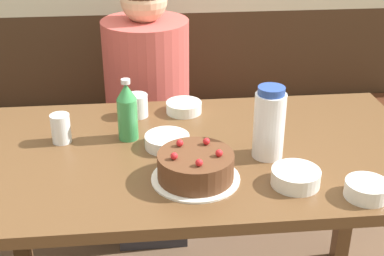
{
  "coord_description": "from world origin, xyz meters",
  "views": [
    {
      "loc": [
        -0.16,
        -1.43,
        1.53
      ],
      "look_at": [
        -0.01,
        0.05,
        0.8
      ],
      "focal_mm": 50.0,
      "sensor_mm": 36.0,
      "label": 1
    }
  ],
  "objects_px": {
    "bench_seat": "(177,162)",
    "soju_bottle": "(127,111)",
    "birthday_cake": "(196,167)",
    "bowl_soup_white": "(367,189)",
    "bowl_rice_small": "(296,177)",
    "glass_water_tall": "(61,128)",
    "bowl_sauce_shallow": "(167,141)",
    "water_pitcher": "(269,123)",
    "bowl_side_dish": "(184,107)",
    "glass_tumbler_short": "(137,105)",
    "person_pale_blue_shirt": "(148,118)"
  },
  "relations": [
    {
      "from": "bench_seat",
      "to": "soju_bottle",
      "type": "height_order",
      "value": "soju_bottle"
    },
    {
      "from": "birthday_cake",
      "to": "soju_bottle",
      "type": "relative_size",
      "value": 1.23
    },
    {
      "from": "bowl_soup_white",
      "to": "bowl_rice_small",
      "type": "height_order",
      "value": "same"
    },
    {
      "from": "birthday_cake",
      "to": "glass_water_tall",
      "type": "distance_m",
      "value": 0.47
    },
    {
      "from": "bench_seat",
      "to": "bowl_sauce_shallow",
      "type": "distance_m",
      "value": 0.97
    },
    {
      "from": "water_pitcher",
      "to": "bowl_side_dish",
      "type": "height_order",
      "value": "water_pitcher"
    },
    {
      "from": "water_pitcher",
      "to": "glass_tumbler_short",
      "type": "height_order",
      "value": "water_pitcher"
    },
    {
      "from": "birthday_cake",
      "to": "person_pale_blue_shirt",
      "type": "relative_size",
      "value": 0.21
    },
    {
      "from": "bowl_rice_small",
      "to": "water_pitcher",
      "type": "bearing_deg",
      "value": 103.29
    },
    {
      "from": "bowl_side_dish",
      "to": "bowl_sauce_shallow",
      "type": "height_order",
      "value": "same"
    },
    {
      "from": "bench_seat",
      "to": "person_pale_blue_shirt",
      "type": "relative_size",
      "value": 1.91
    },
    {
      "from": "soju_bottle",
      "to": "glass_tumbler_short",
      "type": "xyz_separation_m",
      "value": [
        0.03,
        0.17,
        -0.06
      ]
    },
    {
      "from": "soju_bottle",
      "to": "person_pale_blue_shirt",
      "type": "height_order",
      "value": "person_pale_blue_shirt"
    },
    {
      "from": "bench_seat",
      "to": "water_pitcher",
      "type": "height_order",
      "value": "water_pitcher"
    },
    {
      "from": "birthday_cake",
      "to": "soju_bottle",
      "type": "distance_m",
      "value": 0.33
    },
    {
      "from": "bowl_rice_small",
      "to": "birthday_cake",
      "type": "bearing_deg",
      "value": 168.51
    },
    {
      "from": "glass_water_tall",
      "to": "water_pitcher",
      "type": "bearing_deg",
      "value": -13.87
    },
    {
      "from": "bowl_rice_small",
      "to": "bowl_sauce_shallow",
      "type": "distance_m",
      "value": 0.42
    },
    {
      "from": "bowl_sauce_shallow",
      "to": "person_pale_blue_shirt",
      "type": "height_order",
      "value": "person_pale_blue_shirt"
    },
    {
      "from": "water_pitcher",
      "to": "bowl_side_dish",
      "type": "bearing_deg",
      "value": 123.05
    },
    {
      "from": "water_pitcher",
      "to": "glass_tumbler_short",
      "type": "bearing_deg",
      "value": 139.8
    },
    {
      "from": "birthday_cake",
      "to": "bowl_side_dish",
      "type": "bearing_deg",
      "value": 89.06
    },
    {
      "from": "bench_seat",
      "to": "glass_water_tall",
      "type": "distance_m",
      "value": 1.01
    },
    {
      "from": "bowl_sauce_shallow",
      "to": "birthday_cake",
      "type": "bearing_deg",
      "value": -71.49
    },
    {
      "from": "bowl_side_dish",
      "to": "glass_water_tall",
      "type": "relative_size",
      "value": 1.34
    },
    {
      "from": "bowl_sauce_shallow",
      "to": "bowl_side_dish",
      "type": "bearing_deg",
      "value": 73.58
    },
    {
      "from": "glass_tumbler_short",
      "to": "bench_seat",
      "type": "bearing_deg",
      "value": 72.61
    },
    {
      "from": "glass_water_tall",
      "to": "bowl_rice_small",
      "type": "bearing_deg",
      "value": -25.84
    },
    {
      "from": "water_pitcher",
      "to": "bowl_side_dish",
      "type": "distance_m",
      "value": 0.41
    },
    {
      "from": "bowl_soup_white",
      "to": "person_pale_blue_shirt",
      "type": "height_order",
      "value": "person_pale_blue_shirt"
    },
    {
      "from": "water_pitcher",
      "to": "bowl_rice_small",
      "type": "relative_size",
      "value": 1.65
    },
    {
      "from": "bench_seat",
      "to": "birthday_cake",
      "type": "distance_m",
      "value": 1.14
    },
    {
      "from": "water_pitcher",
      "to": "bowl_side_dish",
      "type": "relative_size",
      "value": 1.77
    },
    {
      "from": "soju_bottle",
      "to": "person_pale_blue_shirt",
      "type": "relative_size",
      "value": 0.17
    },
    {
      "from": "bowl_soup_white",
      "to": "bench_seat",
      "type": "bearing_deg",
      "value": 110.11
    },
    {
      "from": "glass_water_tall",
      "to": "person_pale_blue_shirt",
      "type": "bearing_deg",
      "value": 63.08
    },
    {
      "from": "bowl_side_dish",
      "to": "soju_bottle",
      "type": "bearing_deg",
      "value": -136.71
    },
    {
      "from": "bowl_sauce_shallow",
      "to": "bench_seat",
      "type": "bearing_deg",
      "value": 83.77
    },
    {
      "from": "bench_seat",
      "to": "birthday_cake",
      "type": "xyz_separation_m",
      "value": [
        -0.02,
        -1.0,
        0.55
      ]
    },
    {
      "from": "water_pitcher",
      "to": "glass_water_tall",
      "type": "distance_m",
      "value": 0.64
    },
    {
      "from": "birthday_cake",
      "to": "glass_water_tall",
      "type": "xyz_separation_m",
      "value": [
        -0.39,
        0.27,
        0.01
      ]
    },
    {
      "from": "bowl_side_dish",
      "to": "bowl_soup_white",
      "type": "bearing_deg",
      "value": -53.72
    },
    {
      "from": "bench_seat",
      "to": "bowl_soup_white",
      "type": "distance_m",
      "value": 1.32
    },
    {
      "from": "birthday_cake",
      "to": "bowl_sauce_shallow",
      "type": "height_order",
      "value": "birthday_cake"
    },
    {
      "from": "birthday_cake",
      "to": "glass_water_tall",
      "type": "height_order",
      "value": "birthday_cake"
    },
    {
      "from": "bowl_soup_white",
      "to": "bowl_rice_small",
      "type": "xyz_separation_m",
      "value": [
        -0.17,
        0.08,
        0.0
      ]
    },
    {
      "from": "bench_seat",
      "to": "bowl_side_dish",
      "type": "distance_m",
      "value": 0.77
    },
    {
      "from": "birthday_cake",
      "to": "water_pitcher",
      "type": "distance_m",
      "value": 0.26
    },
    {
      "from": "water_pitcher",
      "to": "soju_bottle",
      "type": "xyz_separation_m",
      "value": [
        -0.41,
        0.16,
        -0.01
      ]
    },
    {
      "from": "water_pitcher",
      "to": "glass_water_tall",
      "type": "bearing_deg",
      "value": 166.13
    }
  ]
}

